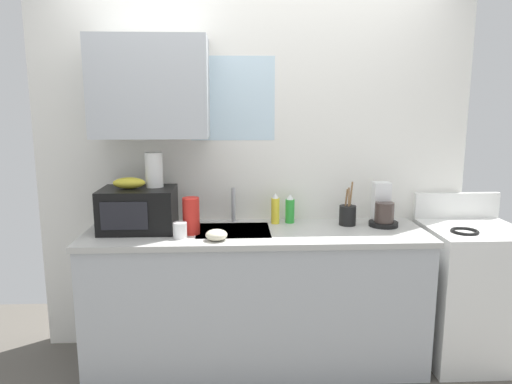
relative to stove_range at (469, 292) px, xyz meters
name	(u,v)px	position (x,y,z in m)	size (l,w,h in m)	color
kitchen_wall_assembly	(238,156)	(-1.53, 0.31, 0.88)	(2.92, 0.42, 2.50)	white
counter_unit	(256,296)	(-1.42, 0.00, 0.00)	(2.15, 0.63, 0.90)	#B2B7BC
sink_faucet	(233,205)	(-1.56, 0.24, 0.56)	(0.03, 0.03, 0.23)	#B2B5BA
stove_range	(469,292)	(0.00, 0.00, 0.00)	(0.60, 0.60, 1.08)	white
microwave	(138,209)	(-2.16, 0.04, 0.58)	(0.46, 0.35, 0.27)	black
banana_bunch	(129,183)	(-2.21, 0.05, 0.75)	(0.20, 0.11, 0.07)	gold
paper_towel_roll	(154,170)	(-2.06, 0.10, 0.82)	(0.11, 0.11, 0.22)	white
coffee_maker	(383,210)	(-0.58, 0.10, 0.55)	(0.19, 0.21, 0.28)	black
dish_soap_bottle_yellow	(275,209)	(-1.28, 0.18, 0.54)	(0.06, 0.06, 0.21)	yellow
dish_soap_bottle_green	(290,210)	(-1.18, 0.19, 0.53)	(0.06, 0.06, 0.20)	green
cereal_canister	(191,216)	(-1.82, -0.05, 0.56)	(0.10, 0.10, 0.23)	red
mug_white	(180,230)	(-1.88, -0.14, 0.49)	(0.08, 0.08, 0.10)	white
utensil_crock	(348,215)	(-0.81, 0.12, 0.51)	(0.11, 0.11, 0.29)	black
small_bowl	(216,235)	(-1.66, -0.20, 0.47)	(0.13, 0.13, 0.07)	beige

